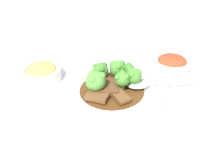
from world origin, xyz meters
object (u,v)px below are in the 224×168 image
at_px(beef_strip_1, 97,96).
at_px(broccoli_floret_1, 118,68).
at_px(broccoli_floret_5, 122,79).
at_px(serving_spoon, 143,84).
at_px(main_plate, 112,91).
at_px(broccoli_floret_4, 101,70).
at_px(beef_strip_0, 108,91).
at_px(broccoli_floret_0, 96,81).
at_px(side_bowl_kimchi, 172,64).
at_px(sauce_dish, 168,140).
at_px(beef_strip_2, 109,83).
at_px(broccoli_floret_2, 128,69).
at_px(broccoli_floret_3, 134,76).
at_px(beef_strip_3, 119,95).
at_px(side_bowl_appetizer, 41,72).

bearing_deg(beef_strip_1, broccoli_floret_1, 175.93).
xyz_separation_m(broccoli_floret_5, serving_spoon, (-0.03, 0.05, -0.02)).
relative_size(main_plate, broccoli_floret_4, 5.55).
bearing_deg(beef_strip_0, serving_spoon, 133.32).
bearing_deg(beef_strip_0, broccoli_floret_0, -75.44).
bearing_deg(main_plate, side_bowl_kimchi, 147.42).
height_order(side_bowl_kimchi, sauce_dish, side_bowl_kimchi).
relative_size(main_plate, beef_strip_2, 4.69).
height_order(main_plate, broccoli_floret_2, broccoli_floret_2).
bearing_deg(beef_strip_2, broccoli_floret_0, -24.54).
xyz_separation_m(beef_strip_1, side_bowl_kimchi, (-0.24, 0.14, 0.00)).
bearing_deg(broccoli_floret_3, broccoli_floret_2, -136.32).
distance_m(main_plate, broccoli_floret_3, 0.07).
bearing_deg(beef_strip_3, broccoli_floret_0, -86.08).
relative_size(beef_strip_3, broccoli_floret_0, 1.23).
relative_size(main_plate, sauce_dish, 4.86).
distance_m(beef_strip_3, broccoli_floret_5, 0.05).
relative_size(broccoli_floret_4, broccoli_floret_5, 1.04).
distance_m(beef_strip_3, broccoli_floret_2, 0.10).
distance_m(broccoli_floret_2, side_bowl_appetizer, 0.26).
distance_m(beef_strip_2, side_bowl_appetizer, 0.21).
distance_m(broccoli_floret_1, serving_spoon, 0.09).
xyz_separation_m(side_bowl_appetizer, sauce_dish, (0.09, 0.41, -0.02)).
xyz_separation_m(beef_strip_2, sauce_dish, (0.13, 0.20, -0.02)).
xyz_separation_m(beef_strip_3, side_bowl_kimchi, (-0.21, 0.09, 0.00)).
relative_size(broccoli_floret_1, serving_spoon, 0.31).
bearing_deg(side_bowl_appetizer, main_plate, 95.14).
relative_size(beef_strip_2, side_bowl_kimchi, 0.55).
height_order(beef_strip_3, broccoli_floret_0, broccoli_floret_0).
bearing_deg(broccoli_floret_3, main_plate, -47.18).
distance_m(main_plate, broccoli_floret_1, 0.07).
relative_size(broccoli_floret_2, side_bowl_kimchi, 0.41).
bearing_deg(broccoli_floret_5, broccoli_floret_4, -100.98).
distance_m(beef_strip_0, broccoli_floret_0, 0.04).
relative_size(broccoli_floret_5, side_bowl_kimchi, 0.45).
xyz_separation_m(beef_strip_3, broccoli_floret_4, (-0.06, -0.08, 0.03)).
distance_m(beef_strip_2, side_bowl_kimchi, 0.22).
xyz_separation_m(beef_strip_1, beef_strip_2, (-0.07, 0.00, 0.00)).
bearing_deg(broccoli_floret_3, broccoli_floret_0, -47.11).
height_order(main_plate, serving_spoon, serving_spoon).
bearing_deg(sauce_dish, broccoli_floret_5, -127.96).
xyz_separation_m(broccoli_floret_5, side_bowl_kimchi, (-0.17, 0.10, -0.02)).
height_order(beef_strip_3, broccoli_floret_5, broccoli_floret_5).
distance_m(broccoli_floret_1, side_bowl_appetizer, 0.23).
bearing_deg(serving_spoon, broccoli_floret_0, -53.66).
bearing_deg(broccoli_floret_2, broccoli_floret_3, 43.68).
relative_size(beef_strip_0, broccoli_floret_4, 1.20).
distance_m(broccoli_floret_0, side_bowl_appetizer, 0.19).
xyz_separation_m(broccoli_floret_3, side_bowl_kimchi, (-0.14, 0.07, -0.02)).
xyz_separation_m(side_bowl_kimchi, sauce_dish, (0.30, 0.07, -0.02)).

